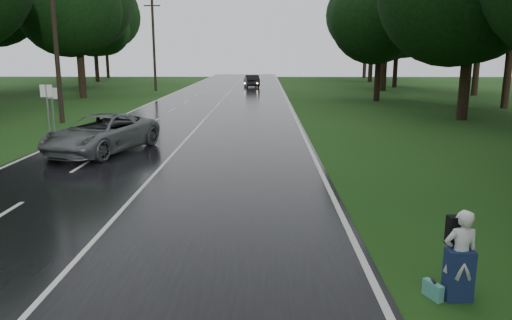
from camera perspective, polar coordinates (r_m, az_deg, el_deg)
The scene contains 16 objects.
ground at distance 11.22m, azimuth -19.18°, elevation -9.93°, with size 160.00×160.00×0.00m, color #1D4414.
road at distance 30.24m, azimuth -6.24°, elevation 4.49°, with size 12.00×140.00×0.04m, color black.
lane_center at distance 30.23m, azimuth -6.25°, elevation 4.54°, with size 0.12×140.00×0.01m, color silver.
grey_car at distance 21.52m, azimuth -17.64°, elevation 2.99°, with size 2.64×5.72×1.59m, color #565A5C.
far_car at distance 61.21m, azimuth -0.53°, elevation 9.25°, with size 1.60×4.58×1.51m, color black.
hitchhiker at distance 9.06m, azimuth 22.77°, elevation -10.56°, with size 0.61×0.55×1.61m.
suitcase at distance 9.17m, azimuth 20.01°, elevation -14.14°, with size 0.12×0.41×0.29m, color teal.
utility_pole_mid at distance 31.94m, azimuth -21.72°, elevation 4.07°, with size 1.80×0.28×9.39m, color black, non-canonical shape.
utility_pole_far at distance 56.63m, azimuth -11.65°, elevation 7.94°, with size 1.80×0.28×10.26m, color black, non-canonical shape.
road_sign_a at distance 27.13m, azimuth -22.96°, elevation 2.64°, with size 0.62×0.10×2.60m, color white, non-canonical shape.
road_sign_b at distance 27.66m, azimuth -22.47°, elevation 2.85°, with size 0.58×0.10×2.41m, color white, non-canonical shape.
tree_left_e at distance 49.40m, azimuth -19.56°, elevation 6.87°, with size 9.44×9.44×14.75m, color black, non-canonical shape.
tree_left_f at distance 61.66m, azimuth -19.47°, elevation 7.83°, with size 11.23×11.23×17.55m, color black, non-canonical shape.
tree_right_d at distance 33.72m, azimuth 22.93°, elevation 4.36°, with size 8.51×8.51×13.30m, color black, non-canonical shape.
tree_right_e at distance 44.91m, azimuth 13.91°, elevation 6.74°, with size 7.99×7.99×12.49m, color black, non-canonical shape.
tree_right_f at distance 57.47m, azimuth 14.62°, elevation 7.85°, with size 8.23×8.23×12.86m, color black, non-canonical shape.
Camera 1 is at (3.80, -9.71, 4.12)m, focal length 34.15 mm.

